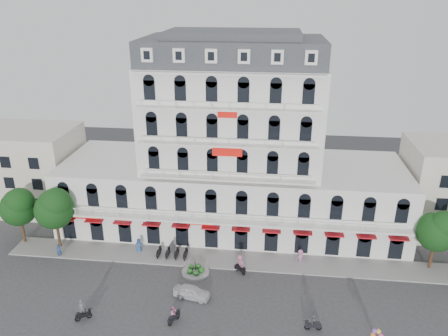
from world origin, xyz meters
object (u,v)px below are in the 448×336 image
at_px(rider_center, 240,263).
at_px(rider_west, 82,311).
at_px(rider_southwest, 174,314).
at_px(rider_northeast, 314,321).
at_px(parked_car, 192,292).

bearing_deg(rider_center, rider_west, -106.74).
bearing_deg(rider_west, rider_center, 0.94).
height_order(rider_west, rider_southwest, rider_west).
bearing_deg(rider_southwest, rider_center, -5.09).
bearing_deg(rider_west, rider_northeast, -28.73).
height_order(parked_car, rider_center, rider_center).
relative_size(rider_west, rider_northeast, 1.09).
distance_m(rider_northeast, rider_center, 11.31).
relative_size(rider_west, rider_center, 1.00).
distance_m(rider_west, rider_northeast, 22.46).
xyz_separation_m(rider_northeast, rider_center, (-7.70, 8.27, 0.20)).
bearing_deg(rider_southwest, rider_west, 122.39).
relative_size(rider_southwest, rider_northeast, 0.89).
distance_m(rider_southwest, rider_northeast, 13.48).
bearing_deg(rider_northeast, rider_center, -49.62).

